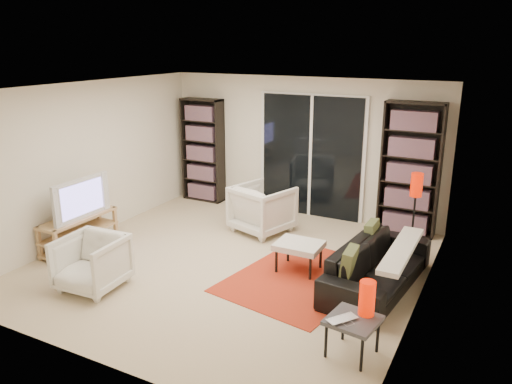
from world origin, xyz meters
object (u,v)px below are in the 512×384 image
tv_stand (79,231)px  ottoman (299,247)px  floor_lamp (416,195)px  sofa (378,266)px  armchair_front (92,263)px  armchair_back (262,209)px  bookshelf_left (203,150)px  side_table (353,323)px  bookshelf_right (410,170)px

tv_stand → ottoman: size_ratio=2.03×
ottoman → floor_lamp: floor_lamp is taller
sofa → armchair_front: size_ratio=2.62×
armchair_back → armchair_front: armchair_back is taller
armchair_back → armchair_front: bearing=87.1°
bookshelf_left → side_table: (4.07, -3.58, -0.62)m
ottoman → armchair_back: bearing=135.4°
tv_stand → side_table: (4.38, -0.70, 0.09)m
sofa → side_table: size_ratio=3.70×
tv_stand → ottoman: (3.19, 0.80, 0.08)m
side_table → floor_lamp: size_ratio=0.44×
bookshelf_left → floor_lamp: bookshelf_left is taller
bookshelf_left → armchair_front: bookshelf_left is taller
ottoman → side_table: size_ratio=1.14×
armchair_back → ottoman: armchair_back is taller
ottoman → floor_lamp: (1.23, 1.22, 0.56)m
armchair_back → ottoman: (1.09, -1.07, -0.04)m
bookshelf_left → sofa: size_ratio=0.99×
tv_stand → armchair_front: 1.39m
floor_lamp → tv_stand: bearing=-155.4°
armchair_back → side_table: armchair_back is taller
bookshelf_left → sofa: 4.49m
floor_lamp → ottoman: bearing=-135.2°
sofa → side_table: sofa is taller
sofa → armchair_back: 2.39m
sofa → bookshelf_right: bearing=8.4°
ottoman → side_table: (1.20, -1.50, 0.01)m
tv_stand → armchair_back: armchair_back is taller
ottoman → sofa: bearing=0.8°
armchair_back → side_table: 3.45m
tv_stand → armchair_front: armchair_front is taller
tv_stand → ottoman: 3.29m
bookshelf_left → bookshelf_right: bearing=-0.0°
bookshelf_right → floor_lamp: bearing=-73.4°
bookshelf_right → floor_lamp: size_ratio=1.72×
bookshelf_right → armchair_back: bookshelf_right is taller
bookshelf_right → floor_lamp: (0.25, -0.85, -0.14)m
floor_lamp → bookshelf_left: bearing=168.3°
armchair_front → side_table: (3.28, 0.14, 0.01)m
armchair_back → armchair_front: 2.90m
bookshelf_right → sofa: bearing=-87.9°
sofa → armchair_back: size_ratio=2.31×
bookshelf_right → armchair_back: bearing=-154.1°
sofa → armchair_back: (-2.14, 1.06, 0.10)m
armchair_front → floor_lamp: (3.32, 2.87, 0.57)m
floor_lamp → sofa: bearing=-98.4°
bookshelf_right → side_table: size_ratio=3.96×
sofa → armchair_back: armchair_back is taller
side_table → bookshelf_left: bearing=138.6°
side_table → floor_lamp: bearing=89.2°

